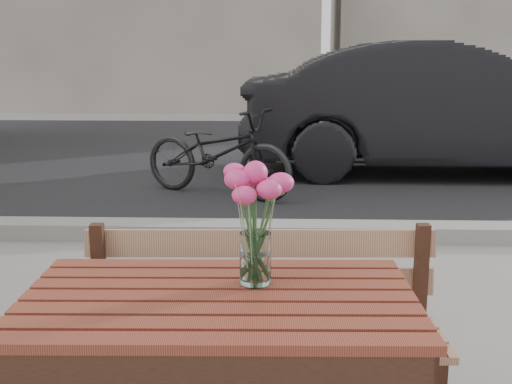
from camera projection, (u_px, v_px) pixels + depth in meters
street at (268, 180)px, 6.72m from camera, size 30.00×8.12×0.12m
main_table at (219, 332)px, 1.82m from camera, size 1.12×0.67×0.68m
main_bench at (260, 309)px, 2.23m from camera, size 1.26×0.41×0.78m
main_vase at (255, 209)px, 1.84m from camera, size 0.20×0.20×0.36m
parked_car at (442, 109)px, 7.08m from camera, size 4.42×1.59×1.45m
bicycle at (217, 152)px, 6.02m from camera, size 1.67×1.23×0.84m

